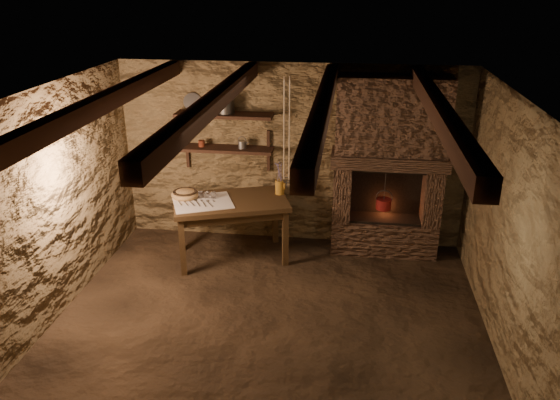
# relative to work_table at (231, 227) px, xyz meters

# --- Properties ---
(floor) EXTENTS (4.50, 4.50, 0.00)m
(floor) POSITION_rel_work_table_xyz_m (0.68, -1.32, -0.43)
(floor) COLOR black
(floor) RESTS_ON ground
(back_wall) EXTENTS (4.50, 0.04, 2.40)m
(back_wall) POSITION_rel_work_table_xyz_m (0.68, 0.68, 0.77)
(back_wall) COLOR brown
(back_wall) RESTS_ON floor
(front_wall) EXTENTS (4.50, 0.04, 2.40)m
(front_wall) POSITION_rel_work_table_xyz_m (0.68, -3.32, 0.77)
(front_wall) COLOR brown
(front_wall) RESTS_ON floor
(left_wall) EXTENTS (0.04, 4.00, 2.40)m
(left_wall) POSITION_rel_work_table_xyz_m (-1.57, -1.32, 0.77)
(left_wall) COLOR brown
(left_wall) RESTS_ON floor
(right_wall) EXTENTS (0.04, 4.00, 2.40)m
(right_wall) POSITION_rel_work_table_xyz_m (2.93, -1.32, 0.77)
(right_wall) COLOR brown
(right_wall) RESTS_ON floor
(ceiling) EXTENTS (4.50, 4.00, 0.04)m
(ceiling) POSITION_rel_work_table_xyz_m (0.68, -1.32, 1.97)
(ceiling) COLOR black
(ceiling) RESTS_ON back_wall
(beam_far_left) EXTENTS (0.14, 3.95, 0.16)m
(beam_far_left) POSITION_rel_work_table_xyz_m (-0.82, -1.32, 1.88)
(beam_far_left) COLOR black
(beam_far_left) RESTS_ON ceiling
(beam_mid_left) EXTENTS (0.14, 3.95, 0.16)m
(beam_mid_left) POSITION_rel_work_table_xyz_m (0.18, -1.32, 1.88)
(beam_mid_left) COLOR black
(beam_mid_left) RESTS_ON ceiling
(beam_mid_right) EXTENTS (0.14, 3.95, 0.16)m
(beam_mid_right) POSITION_rel_work_table_xyz_m (1.18, -1.32, 1.88)
(beam_mid_right) COLOR black
(beam_mid_right) RESTS_ON ceiling
(beam_far_right) EXTENTS (0.14, 3.95, 0.16)m
(beam_far_right) POSITION_rel_work_table_xyz_m (2.18, -1.32, 1.88)
(beam_far_right) COLOR black
(beam_far_right) RESTS_ON ceiling
(shelf_lower) EXTENTS (1.25, 0.30, 0.04)m
(shelf_lower) POSITION_rel_work_table_xyz_m (-0.17, 0.52, 0.87)
(shelf_lower) COLOR black
(shelf_lower) RESTS_ON back_wall
(shelf_upper) EXTENTS (1.25, 0.30, 0.04)m
(shelf_upper) POSITION_rel_work_table_xyz_m (-0.17, 0.52, 1.32)
(shelf_upper) COLOR black
(shelf_upper) RESTS_ON back_wall
(hearth) EXTENTS (1.43, 0.51, 2.30)m
(hearth) POSITION_rel_work_table_xyz_m (1.93, 0.45, 0.80)
(hearth) COLOR #3B271D
(hearth) RESTS_ON floor
(work_table) EXTENTS (1.58, 1.21, 0.80)m
(work_table) POSITION_rel_work_table_xyz_m (0.00, 0.00, 0.00)
(work_table) COLOR #332212
(work_table) RESTS_ON floor
(linen_cloth) EXTENTS (0.86, 0.79, 0.01)m
(linen_cloth) POSITION_rel_work_table_xyz_m (-0.32, -0.13, 0.37)
(linen_cloth) COLOR white
(linen_cloth) RESTS_ON work_table
(pewter_cutlery_row) EXTENTS (0.63, 0.44, 0.01)m
(pewter_cutlery_row) POSITION_rel_work_table_xyz_m (-0.32, -0.15, 0.38)
(pewter_cutlery_row) COLOR gray
(pewter_cutlery_row) RESTS_ON linen_cloth
(drinking_glasses) EXTENTS (0.23, 0.07, 0.09)m
(drinking_glasses) POSITION_rel_work_table_xyz_m (-0.30, 0.01, 0.42)
(drinking_glasses) COLOR white
(drinking_glasses) RESTS_ON linen_cloth
(stoneware_jug) EXTENTS (0.14, 0.13, 0.42)m
(stoneware_jug) POSITION_rel_work_table_xyz_m (0.58, 0.30, 0.55)
(stoneware_jug) COLOR #A87120
(stoneware_jug) RESTS_ON work_table
(wooden_bowl) EXTENTS (0.36, 0.36, 0.12)m
(wooden_bowl) POSITION_rel_work_table_xyz_m (-0.58, 0.01, 0.41)
(wooden_bowl) COLOR olive
(wooden_bowl) RESTS_ON work_table
(iron_stockpot) EXTENTS (0.22, 0.22, 0.16)m
(iron_stockpot) POSITION_rel_work_table_xyz_m (-0.13, 0.52, 1.42)
(iron_stockpot) COLOR #2A2825
(iron_stockpot) RESTS_ON shelf_upper
(tin_pan) EXTENTS (0.25, 0.18, 0.23)m
(tin_pan) POSITION_rel_work_table_xyz_m (-0.60, 0.62, 1.45)
(tin_pan) COLOR gray
(tin_pan) RESTS_ON shelf_upper
(small_kettle) EXTENTS (0.16, 0.13, 0.15)m
(small_kettle) POSITION_rel_work_table_xyz_m (0.06, 0.52, 0.94)
(small_kettle) COLOR gray
(small_kettle) RESTS_ON shelf_lower
(rusty_tin) EXTENTS (0.10, 0.10, 0.08)m
(rusty_tin) POSITION_rel_work_table_xyz_m (-0.48, 0.52, 0.93)
(rusty_tin) COLOR #501C10
(rusty_tin) RESTS_ON shelf_lower
(red_pot) EXTENTS (0.22, 0.21, 0.54)m
(red_pot) POSITION_rel_work_table_xyz_m (1.91, 0.40, 0.27)
(red_pot) COLOR maroon
(red_pot) RESTS_ON hearth
(hanging_ropes) EXTENTS (0.08, 0.08, 1.20)m
(hanging_ropes) POSITION_rel_work_table_xyz_m (0.73, -0.27, 1.37)
(hanging_ropes) COLOR tan
(hanging_ropes) RESTS_ON ceiling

